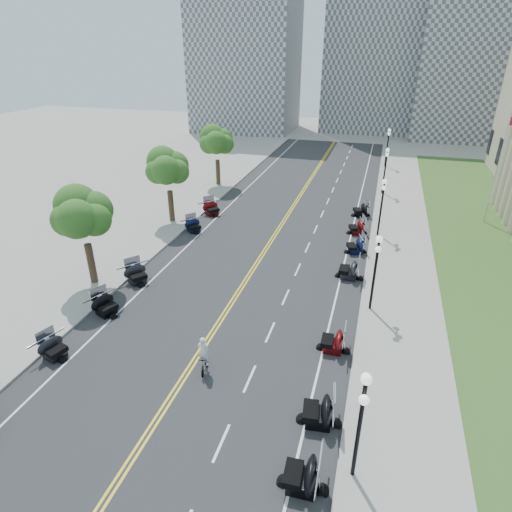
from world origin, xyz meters
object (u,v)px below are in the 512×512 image
(cyclist_rider, at_px, (203,341))
(flagpole, at_px, (497,170))
(bicycle, at_px, (204,362))
(motorcycle_n_3, at_px, (302,473))

(cyclist_rider, bearing_deg, flagpole, -123.50)
(bicycle, bearing_deg, cyclist_rider, 0.00)
(flagpole, distance_m, motorcycle_n_3, 33.21)
(flagpole, relative_size, cyclist_rider, 5.93)
(bicycle, bearing_deg, flagpole, 42.95)
(motorcycle_n_3, xyz_separation_m, bicycle, (-6.02, 4.95, -0.25))
(cyclist_rider, bearing_deg, bicycle, -0.00)
(motorcycle_n_3, xyz_separation_m, cyclist_rider, (-6.02, 4.95, 1.08))
(motorcycle_n_3, height_order, cyclist_rider, cyclist_rider)
(flagpole, xyz_separation_m, cyclist_rider, (-17.23, -26.02, -3.18))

